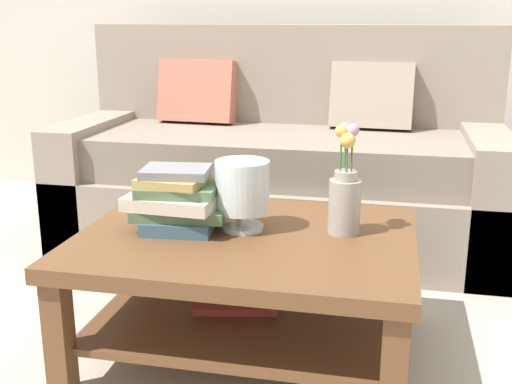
% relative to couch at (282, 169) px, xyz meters
% --- Properties ---
extents(ground_plane, '(10.00, 10.00, 0.00)m').
position_rel_couch_xyz_m(ground_plane, '(0.05, -0.87, -0.36)').
color(ground_plane, '#ADA393').
extents(couch, '(2.11, 0.90, 1.06)m').
position_rel_couch_xyz_m(couch, '(0.00, 0.00, 0.00)').
color(couch, gray).
rests_on(couch, ground).
extents(coffee_table, '(1.08, 0.83, 0.42)m').
position_rel_couch_xyz_m(coffee_table, '(0.09, -1.16, -0.05)').
color(coffee_table, brown).
rests_on(coffee_table, ground).
extents(book_stack_main, '(0.33, 0.26, 0.21)m').
position_rel_couch_xyz_m(book_stack_main, '(-0.14, -1.16, 0.16)').
color(book_stack_main, '#3D6075').
rests_on(book_stack_main, coffee_table).
extents(glass_hurricane_vase, '(0.18, 0.18, 0.23)m').
position_rel_couch_xyz_m(glass_hurricane_vase, '(0.07, -1.12, 0.20)').
color(glass_hurricane_vase, silver).
rests_on(glass_hurricane_vase, coffee_table).
extents(flower_pitcher, '(0.10, 0.12, 0.36)m').
position_rel_couch_xyz_m(flower_pitcher, '(0.40, -1.08, 0.20)').
color(flower_pitcher, '#9E998E').
rests_on(flower_pitcher, coffee_table).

